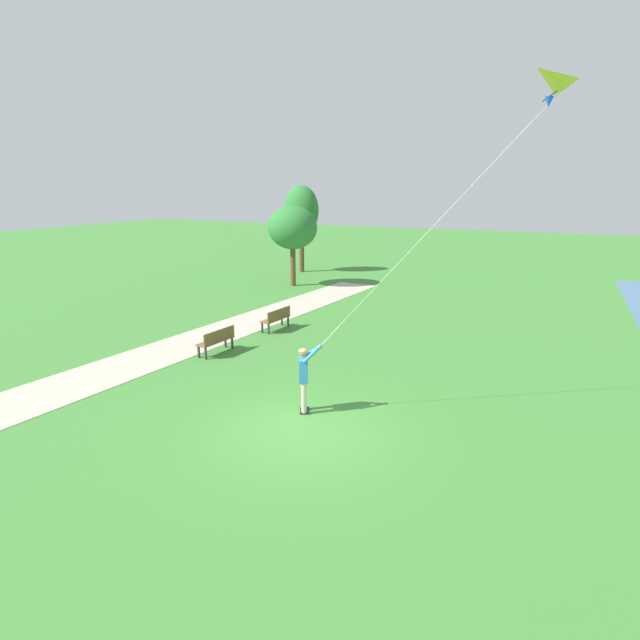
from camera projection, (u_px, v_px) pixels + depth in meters
ground_plane at (301, 430)px, 12.01m from camera, size 120.00×120.00×0.00m
walkway_path at (139, 361)px, 16.73m from camera, size 5.68×32.08×0.02m
person_kite_flyer at (305, 374)px, 12.73m from camera, size 0.63×0.51×1.83m
flying_kite at (535, 91)px, 11.21m from camera, size 4.78×3.05×6.30m
park_bench_near_walkway at (217, 339)px, 17.40m from camera, size 0.59×1.54×0.88m
park_bench_far_walkway at (277, 318)px, 20.29m from camera, size 0.59×1.54×0.88m
tree_lakeside_far at (301, 211)px, 33.27m from camera, size 2.40×1.92×5.73m
tree_horizon_far at (292, 228)px, 28.64m from camera, size 2.87×2.63×4.61m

